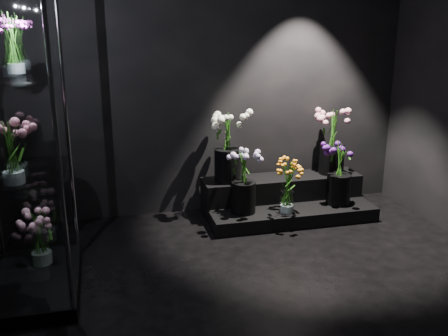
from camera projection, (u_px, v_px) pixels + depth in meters
name	position (u px, v px, depth m)	size (l,w,h in m)	color
floor	(279.00, 308.00, 3.46)	(4.00, 4.00, 0.00)	black
wall_back	(214.00, 75.00, 4.93)	(4.00, 4.00, 0.00)	black
display_riser	(285.00, 199.00, 5.13)	(1.66, 0.74, 0.37)	black
display_case	(18.00, 139.00, 3.37)	(0.62, 1.04, 2.29)	black
bouquet_orange_bells	(288.00, 187.00, 4.75)	(0.29, 0.29, 0.51)	white
bouquet_lilac	(244.00, 176.00, 4.72)	(0.37, 0.37, 0.65)	black
bouquet_purple	(340.00, 169.00, 4.95)	(0.43, 0.43, 0.64)	black
bouquet_cream_roses	(228.00, 142.00, 4.91)	(0.49, 0.49, 0.70)	black
bouquet_pink_roses	(333.00, 138.00, 5.17)	(0.47, 0.47, 0.67)	black
bouquet_case_pink	(11.00, 151.00, 3.20)	(0.41, 0.41, 0.42)	white
bouquet_case_magenta	(13.00, 43.00, 3.34)	(0.22, 0.22, 0.39)	white
bouquet_case_base_pink	(40.00, 236.00, 3.81)	(0.32, 0.32, 0.43)	white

